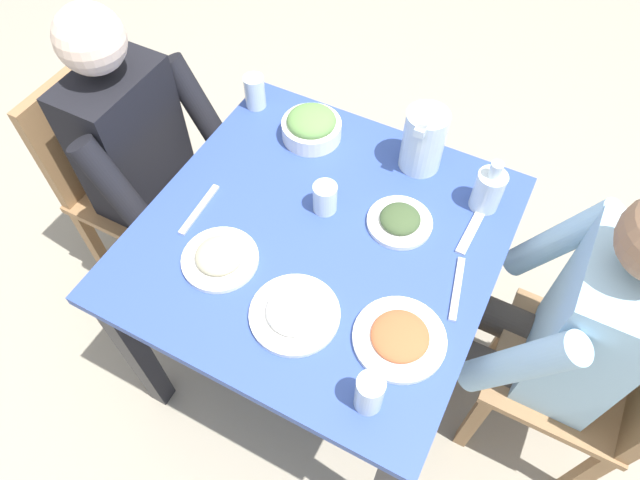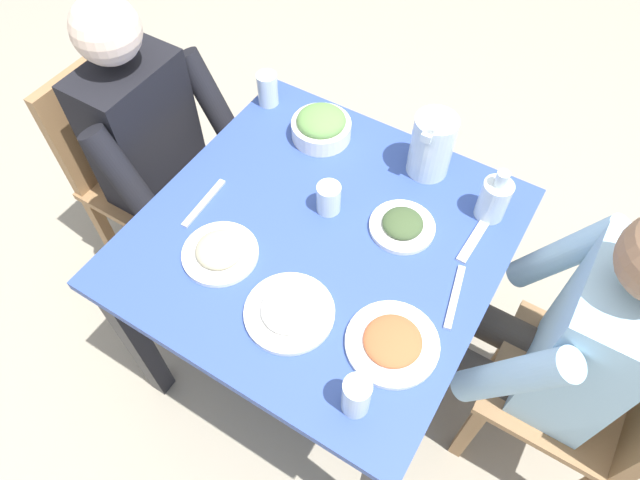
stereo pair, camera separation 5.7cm
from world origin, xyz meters
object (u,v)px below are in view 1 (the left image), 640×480
chair_near (605,377)px  water_glass_by_pitcher (369,393)px  diner_far (157,164)px  water_glass_far_left (255,92)px  chair_far (120,172)px  salad_bowl (312,126)px  plate_rice_curry (400,337)px  oil_carafe (488,192)px  water_pitcher (424,140)px  plate_dolmas (400,220)px  dining_table (319,258)px  plate_yoghurt (295,312)px  water_glass_far_right (325,198)px  plate_beans (220,257)px  diner_near (549,321)px

chair_near → water_glass_by_pitcher: size_ratio=7.48×
chair_near → diner_far: (-0.02, 1.46, 0.14)m
chair_near → water_glass_far_left: (0.26, 1.24, 0.31)m
chair_near → chair_far: size_ratio=1.00×
chair_far → water_glass_by_pitcher: size_ratio=7.48×
chair_near → salad_bowl: size_ratio=4.76×
plate_rice_curry → chair_near: bearing=-61.3°
oil_carafe → salad_bowl: bearing=88.2°
water_glass_by_pitcher → water_pitcher: bearing=13.0°
water_glass_far_left → water_glass_by_pitcher: bearing=-134.7°
diner_far → water_pitcher: size_ratio=6.04×
salad_bowl → plate_dolmas: (-0.18, -0.37, -0.03)m
dining_table → plate_rice_curry: size_ratio=4.20×
salad_bowl → plate_yoghurt: (-0.56, -0.25, -0.02)m
water_glass_far_right → water_glass_by_pitcher: 0.55m
dining_table → plate_beans: size_ratio=4.67×
plate_beans → salad_bowl: bearing=0.6°
plate_dolmas → oil_carafe: oil_carafe is taller
chair_near → water_glass_by_pitcher: bearing=131.0°
diner_far → plate_rice_curry: 0.98m
plate_beans → dining_table: bearing=-43.7°
chair_far → plate_beans: 0.75m
plate_yoghurt → water_pitcher: bearing=-7.5°
diner_far → plate_beans: (-0.27, -0.44, 0.13)m
salad_bowl → water_glass_far_left: 0.23m
dining_table → plate_beans: 0.30m
diner_near → plate_yoghurt: bearing=121.2°
water_glass_far_left → water_glass_by_pitcher: size_ratio=0.94×
diner_far → water_glass_by_pitcher: 1.04m
plate_beans → oil_carafe: oil_carafe is taller
plate_dolmas → plate_rice_curry: 0.34m
plate_dolmas → water_glass_by_pitcher: 0.51m
chair_far → water_glass_by_pitcher: (-0.43, -1.14, 0.31)m
dining_table → chair_far: chair_far is taller
diner_near → plate_dolmas: diner_near is taller
chair_near → diner_near: bearing=90.0°
diner_near → salad_bowl: size_ratio=6.40×
water_pitcher → plate_beans: (-0.55, 0.33, -0.08)m
salad_bowl → plate_beans: size_ratio=0.90×
plate_rice_curry → plate_beans: bearing=90.9°
chair_near → water_glass_far_right: 0.91m
diner_near → plate_rice_curry: size_ratio=5.19×
chair_near → water_pitcher: bearing=69.3°
plate_yoghurt → oil_carafe: (0.54, -0.29, 0.04)m
chair_far → plate_dolmas: size_ratio=4.82×
dining_table → salad_bowl: size_ratio=5.18×
plate_rice_curry → water_glass_by_pitcher: bearing=179.0°
salad_bowl → plate_dolmas: bearing=-116.7°
plate_yoghurt → oil_carafe: 0.62m
water_pitcher → water_glass_far_right: size_ratio=2.13×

